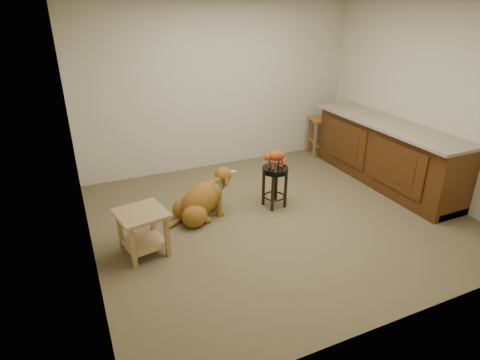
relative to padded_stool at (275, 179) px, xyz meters
name	(u,v)px	position (x,y,z in m)	size (l,w,h in m)	color
floor	(279,217)	(-0.08, -0.30, -0.40)	(4.50, 4.00, 0.01)	brown
room_shell	(285,85)	(-0.08, -0.30, 1.28)	(4.54, 4.04, 2.62)	beige
cabinet_run	(386,155)	(1.86, 0.00, 0.04)	(0.70, 2.56, 0.94)	#4F2A0E
padded_stool	(275,179)	(0.00, 0.00, 0.00)	(0.34, 0.34, 0.56)	black
wood_stool	(320,136)	(1.66, 1.40, -0.05)	(0.42, 0.42, 0.66)	brown
side_table	(143,226)	(-1.81, -0.39, -0.06)	(0.57, 0.57, 0.51)	#987646
golden_retriever	(201,201)	(-1.00, 0.08, -0.15)	(1.03, 0.57, 0.66)	brown
tabby_kitten	(275,157)	(-0.01, 0.00, 0.31)	(0.43, 0.20, 0.28)	#97330F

